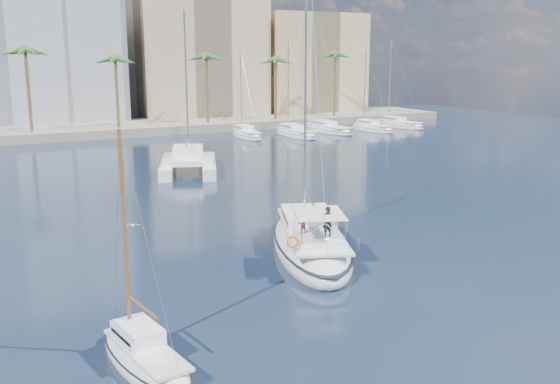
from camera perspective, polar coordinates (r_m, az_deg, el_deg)
ground at (r=35.33m, az=-0.27°, el=-5.86°), size 160.00×160.00×0.00m
quay at (r=92.61m, az=-18.20°, el=5.36°), size 120.00×14.00×1.20m
building_beige at (r=106.54m, az=-7.49°, el=11.80°), size 20.00×14.00×20.00m
building_tan_right at (r=113.41m, az=2.58°, el=11.43°), size 18.00×12.00×18.00m
palm_centre at (r=88.07m, az=-18.17°, el=11.36°), size 3.60×3.60×12.30m
palm_right at (r=99.87m, az=1.82°, el=12.02°), size 3.60×3.60×12.30m
main_sloop at (r=35.86m, az=2.83°, el=-4.64°), size 8.85×13.70×19.44m
small_sloop at (r=23.88m, az=-12.24°, el=-14.59°), size 2.86×6.53×9.09m
catamaran at (r=60.59m, az=-8.38°, el=2.85°), size 8.49×11.42×15.18m
seagull at (r=38.66m, az=-13.34°, el=-2.99°), size 0.95×0.41×0.18m
moored_yacht_a at (r=85.27m, az=-3.08°, el=5.00°), size 3.37×9.52×11.90m
moored_yacht_b at (r=86.45m, az=1.40°, el=5.11°), size 3.32×10.83×13.72m
moored_yacht_c at (r=91.46m, az=4.35°, el=5.49°), size 3.98×12.33×15.54m
moored_yacht_d at (r=93.47m, az=8.40°, el=5.54°), size 3.52×9.55×11.90m
moored_yacht_e at (r=98.98m, az=10.76°, el=5.84°), size 4.61×11.11×13.72m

